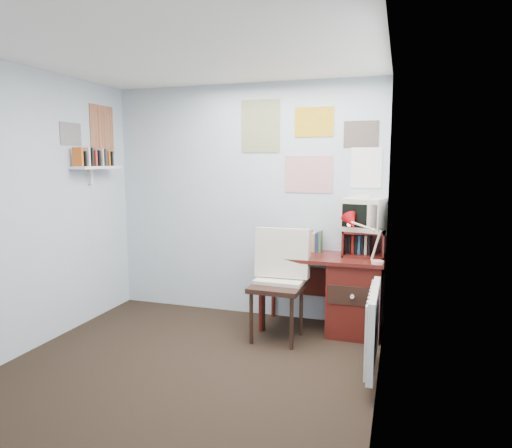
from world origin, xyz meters
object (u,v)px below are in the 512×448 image
(wall_shelf, at_px, (97,167))
(desk_chair, at_px, (277,287))
(desk, at_px, (349,293))
(tv_riser, at_px, (364,243))
(desk_lamp, at_px, (378,242))
(radiator, at_px, (374,327))
(crt_tv, at_px, (364,213))

(wall_shelf, bearing_deg, desk_chair, -0.25)
(desk, bearing_deg, desk_chair, -148.29)
(tv_riser, bearing_deg, desk, -137.04)
(desk_chair, relative_size, desk_lamp, 2.56)
(tv_riser, distance_m, wall_shelf, 2.83)
(desk_lamp, bearing_deg, radiator, -99.50)
(tv_riser, distance_m, crt_tv, 0.30)
(crt_tv, height_order, radiator, crt_tv)
(desk_lamp, bearing_deg, desk, 129.61)
(desk_lamp, bearing_deg, tv_riser, 103.34)
(crt_tv, relative_size, radiator, 0.46)
(desk_lamp, bearing_deg, wall_shelf, 172.12)
(desk_lamp, relative_size, wall_shelf, 0.64)
(tv_riser, height_order, crt_tv, crt_tv)
(desk, xyz_separation_m, crt_tv, (0.11, 0.13, 0.78))
(desk, bearing_deg, desk_lamp, -39.28)
(tv_riser, bearing_deg, radiator, -80.72)
(desk_chair, relative_size, wall_shelf, 1.64)
(tv_riser, distance_m, radiator, 1.15)
(crt_tv, xyz_separation_m, radiator, (0.18, -1.06, -0.76))
(desk_lamp, relative_size, tv_riser, 1.00)
(crt_tv, bearing_deg, desk, -118.29)
(crt_tv, height_order, wall_shelf, wall_shelf)
(crt_tv, distance_m, wall_shelf, 2.76)
(desk_chair, distance_m, wall_shelf, 2.24)
(desk_chair, height_order, tv_riser, desk_chair)
(desk_chair, height_order, wall_shelf, wall_shelf)
(desk, relative_size, wall_shelf, 1.94)
(desk, relative_size, crt_tv, 3.27)
(desk_chair, distance_m, crt_tv, 1.13)
(crt_tv, bearing_deg, desk_chair, -133.11)
(desk_lamp, height_order, crt_tv, crt_tv)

